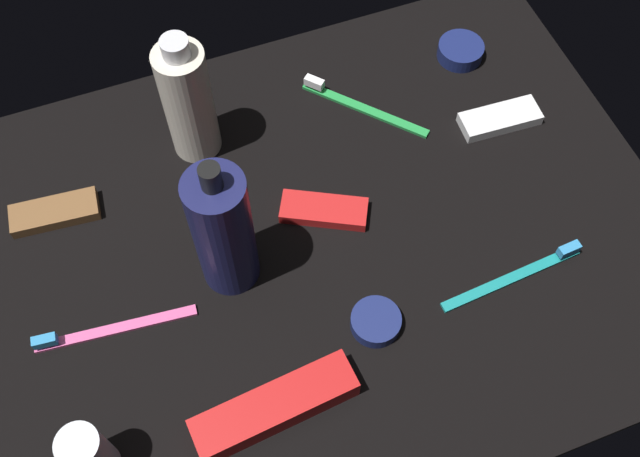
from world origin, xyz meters
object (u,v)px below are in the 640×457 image
bodywash_bottle (188,101)px  cream_tin_right (376,322)px  deodorant_stick (89,454)px  snack_bar_brown (55,212)px  snack_bar_white (500,119)px  cream_tin_left (460,51)px  toothbrush_teal (520,273)px  lotion_bottle (224,234)px  toothbrush_pink (106,330)px  toothpaste_box_red (275,407)px  snack_bar_red (324,210)px  toothbrush_green (357,104)px

bodywash_bottle → cream_tin_right: bodywash_bottle is taller
deodorant_stick → snack_bar_brown: deodorant_stick is taller
snack_bar_white → cream_tin_left: cream_tin_left is taller
snack_bar_brown → toothbrush_teal: bearing=-23.8°
bodywash_bottle → lotion_bottle: bearing=-94.0°
toothbrush_pink → snack_bar_white: bearing=11.1°
lotion_bottle → toothbrush_pink: 17.72cm
toothbrush_teal → snack_bar_white: 22.20cm
toothpaste_box_red → cream_tin_left: 54.94cm
bodywash_bottle → snack_bar_white: bearing=-15.6°
snack_bar_red → snack_bar_white: (26.27, 4.88, 0.00)cm
snack_bar_white → snack_bar_brown: (-56.68, 6.29, 0.00)cm
toothbrush_teal → toothpaste_box_red: bearing=-170.9°
bodywash_bottle → deodorant_stick: bodywash_bottle is taller
toothbrush_teal → cream_tin_left: bearing=75.9°
deodorant_stick → snack_bar_white: (58.11, 24.58, -3.63)cm
toothbrush_teal → snack_bar_red: size_ratio=1.73×
snack_bar_brown → cream_tin_left: size_ratio=1.67×
snack_bar_red → toothpaste_box_red: bearing=-94.9°
snack_bar_red → snack_bar_brown: (-30.41, 11.17, 0.00)cm
bodywash_bottle → cream_tin_left: size_ratio=2.99×
bodywash_bottle → deodorant_stick: size_ratio=2.13×
bodywash_bottle → cream_tin_left: bodywash_bottle is taller
lotion_bottle → toothbrush_green: (22.64, 17.40, -8.65)cm
bodywash_bottle → toothbrush_pink: size_ratio=1.03×
toothbrush_pink → snack_bar_brown: bearing=98.0°
toothbrush_green → lotion_bottle: bearing=-142.5°
bodywash_bottle → cream_tin_left: bearing=2.4°
cream_tin_left → snack_bar_white: bearing=-90.8°
snack_bar_red → cream_tin_left: bearing=60.4°
toothbrush_green → snack_bar_red: toothbrush_green is taller
toothbrush_teal → deodorant_stick: bearing=-175.5°
snack_bar_brown → toothbrush_green: bearing=8.8°
snack_bar_red → snack_bar_white: same height
bodywash_bottle → cream_tin_left: 38.60cm
bodywash_bottle → toothbrush_teal: size_ratio=1.03×
toothpaste_box_red → snack_bar_white: bearing=28.1°
toothbrush_green → snack_bar_white: size_ratio=1.36×
toothbrush_pink → cream_tin_right: (28.28, -9.76, 0.29)cm
deodorant_stick → toothpaste_box_red: bearing=-3.6°
toothbrush_green → cream_tin_right: size_ratio=2.51×
toothpaste_box_red → toothbrush_teal: bearing=4.2°
snack_bar_brown → cream_tin_left: (56.86, 5.81, 0.29)cm
toothbrush_pink → snack_bar_red: bearing=11.7°
toothbrush_pink → cream_tin_left: size_ratio=2.90×
cream_tin_right → cream_tin_left: bearing=51.2°
snack_bar_white → toothbrush_green: bearing=154.8°
toothbrush_teal → cream_tin_right: size_ratio=3.20×
snack_bar_red → bodywash_bottle: bearing=154.2°
snack_bar_brown → cream_tin_right: bearing=-35.8°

